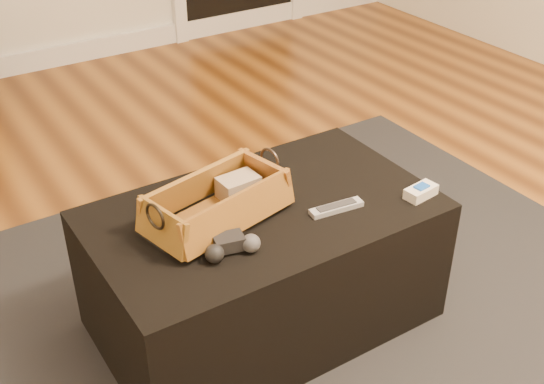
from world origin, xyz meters
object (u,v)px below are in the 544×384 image
silver_remote (336,208)px  wicker_basket (217,205)px  ottoman (263,266)px  game_controller (231,246)px  tv_remote (216,217)px  cream_gadget (421,192)px

silver_remote → wicker_basket: bearing=155.2°
ottoman → silver_remote: size_ratio=5.98×
wicker_basket → game_controller: (-0.05, -0.16, -0.02)m
game_controller → ottoman: bearing=37.3°
ottoman → wicker_basket: size_ratio=2.20×
game_controller → wicker_basket: bearing=73.6°
tv_remote → cream_gadget: (0.58, -0.20, -0.01)m
game_controller → cream_gadget: (0.61, -0.06, -0.01)m
ottoman → cream_gadget: size_ratio=9.35×
tv_remote → wicker_basket: wicker_basket is taller
tv_remote → silver_remote: (0.33, -0.12, -0.02)m
game_controller → silver_remote: bearing=2.7°
cream_gadget → ottoman: bearing=155.3°
game_controller → silver_remote: (0.36, 0.02, -0.02)m
wicker_basket → tv_remote: bearing=-130.3°
ottoman → game_controller: 0.33m
tv_remote → wicker_basket: bearing=30.9°
ottoman → game_controller: game_controller is taller
tv_remote → cream_gadget: same height
wicker_basket → cream_gadget: size_ratio=4.25×
wicker_basket → game_controller: size_ratio=2.87×
ottoman → game_controller: size_ratio=6.31×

